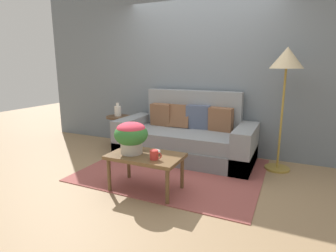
# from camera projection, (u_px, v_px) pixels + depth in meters

# --- Properties ---
(ground_plane) EXTENTS (14.00, 14.00, 0.00)m
(ground_plane) POSITION_uv_depth(u_px,v_px,m) (171.00, 172.00, 3.80)
(ground_plane) COLOR #997A56
(wall_back) EXTENTS (6.40, 0.12, 2.85)m
(wall_back) POSITION_uv_depth(u_px,v_px,m) (201.00, 67.00, 4.55)
(wall_back) COLOR slate
(wall_back) RESTS_ON ground
(area_rug) EXTENTS (2.39, 1.95, 0.01)m
(area_rug) POSITION_uv_depth(u_px,v_px,m) (174.00, 170.00, 3.89)
(area_rug) COLOR #994C47
(area_rug) RESTS_ON ground
(couch) EXTENTS (2.14, 0.95, 1.05)m
(couch) POSITION_uv_depth(u_px,v_px,m) (186.00, 138.00, 4.37)
(couch) COLOR slate
(couch) RESTS_ON ground
(coffee_table) EXTENTS (0.86, 0.52, 0.44)m
(coffee_table) POSITION_uv_depth(u_px,v_px,m) (146.00, 159.00, 3.18)
(coffee_table) COLOR brown
(coffee_table) RESTS_ON ground
(side_table) EXTENTS (0.43, 0.43, 0.58)m
(side_table) POSITION_uv_depth(u_px,v_px,m) (119.00, 126.00, 4.86)
(side_table) COLOR #4C331E
(side_table) RESTS_ON ground
(floor_lamp) EXTENTS (0.43, 0.43, 1.69)m
(floor_lamp) POSITION_uv_depth(u_px,v_px,m) (286.00, 67.00, 3.60)
(floor_lamp) COLOR olive
(floor_lamp) RESTS_ON ground
(potted_plant) EXTENTS (0.39, 0.39, 0.37)m
(potted_plant) POSITION_uv_depth(u_px,v_px,m) (131.00, 135.00, 3.17)
(potted_plant) COLOR #B7B2A8
(potted_plant) RESTS_ON coffee_table
(coffee_mug) EXTENTS (0.14, 0.09, 0.10)m
(coffee_mug) POSITION_uv_depth(u_px,v_px,m) (154.00, 155.00, 3.00)
(coffee_mug) COLOR red
(coffee_mug) RESTS_ON coffee_table
(snack_bowl) EXTENTS (0.12, 0.12, 0.06)m
(snack_bowl) POSITION_uv_depth(u_px,v_px,m) (155.00, 152.00, 3.17)
(snack_bowl) COLOR silver
(snack_bowl) RESTS_ON coffee_table
(table_vase) EXTENTS (0.12, 0.12, 0.23)m
(table_vase) POSITION_uv_depth(u_px,v_px,m) (118.00, 111.00, 4.82)
(table_vase) COLOR silver
(table_vase) RESTS_ON side_table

